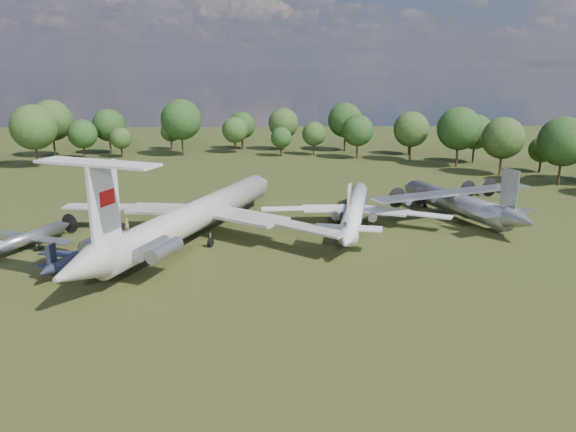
{
  "coord_description": "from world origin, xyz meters",
  "views": [
    {
      "loc": [
        8.87,
        -74.28,
        23.86
      ],
      "look_at": [
        10.9,
        -4.62,
        5.0
      ],
      "focal_mm": 35.0,
      "sensor_mm": 36.0,
      "label": 1
    }
  ],
  "objects_px": {
    "il62_airliner": "(197,221)",
    "small_prop_west": "(79,259)",
    "small_prop_northwest": "(30,240)",
    "person_on_il62": "(127,225)",
    "tu104_jet": "(354,213)",
    "an12_transport": "(456,206)"
  },
  "relations": [
    {
      "from": "tu104_jet",
      "to": "small_prop_west",
      "type": "height_order",
      "value": "tu104_jet"
    },
    {
      "from": "person_on_il62",
      "to": "tu104_jet",
      "type": "bearing_deg",
      "value": -139.94
    },
    {
      "from": "tu104_jet",
      "to": "an12_transport",
      "type": "distance_m",
      "value": 17.17
    },
    {
      "from": "small_prop_west",
      "to": "person_on_il62",
      "type": "distance_m",
      "value": 9.58
    },
    {
      "from": "tu104_jet",
      "to": "small_prop_west",
      "type": "bearing_deg",
      "value": -142.59
    },
    {
      "from": "small_prop_northwest",
      "to": "il62_airliner",
      "type": "bearing_deg",
      "value": 33.33
    },
    {
      "from": "small_prop_west",
      "to": "person_on_il62",
      "type": "bearing_deg",
      "value": -11.11
    },
    {
      "from": "tu104_jet",
      "to": "small_prop_west",
      "type": "relative_size",
      "value": 2.56
    },
    {
      "from": "il62_airliner",
      "to": "person_on_il62",
      "type": "distance_m",
      "value": 15.99
    },
    {
      "from": "small_prop_northwest",
      "to": "person_on_il62",
      "type": "bearing_deg",
      "value": -10.24
    },
    {
      "from": "il62_airliner",
      "to": "tu104_jet",
      "type": "height_order",
      "value": "il62_airliner"
    },
    {
      "from": "il62_airliner",
      "to": "small_prop_west",
      "type": "xyz_separation_m",
      "value": [
        -12.91,
        -10.65,
        -1.68
      ]
    },
    {
      "from": "small_prop_west",
      "to": "small_prop_northwest",
      "type": "bearing_deg",
      "value": 158.07
    },
    {
      "from": "small_prop_northwest",
      "to": "tu104_jet",
      "type": "bearing_deg",
      "value": 36.94
    },
    {
      "from": "il62_airliner",
      "to": "an12_transport",
      "type": "distance_m",
      "value": 41.18
    },
    {
      "from": "il62_airliner",
      "to": "small_prop_west",
      "type": "distance_m",
      "value": 16.83
    },
    {
      "from": "il62_airliner",
      "to": "an12_transport",
      "type": "relative_size",
      "value": 1.76
    },
    {
      "from": "il62_airliner",
      "to": "small_prop_northwest",
      "type": "height_order",
      "value": "il62_airliner"
    },
    {
      "from": "il62_airliner",
      "to": "small_prop_west",
      "type": "height_order",
      "value": "il62_airliner"
    },
    {
      "from": "small_prop_northwest",
      "to": "an12_transport",
      "type": "bearing_deg",
      "value": 36.78
    },
    {
      "from": "small_prop_west",
      "to": "an12_transport",
      "type": "bearing_deg",
      "value": 38.61
    },
    {
      "from": "small_prop_west",
      "to": "tu104_jet",
      "type": "bearing_deg",
      "value": 42.68
    }
  ]
}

